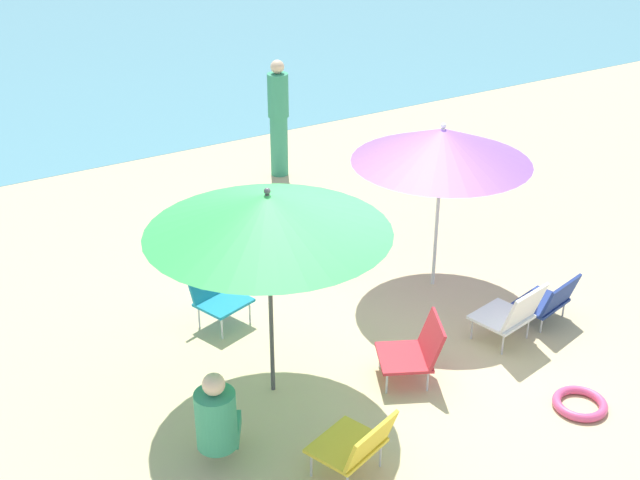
{
  "coord_description": "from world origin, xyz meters",
  "views": [
    {
      "loc": [
        -4.2,
        -5.74,
        4.73
      ],
      "look_at": [
        -0.05,
        1.11,
        0.7
      ],
      "focal_mm": 47.01,
      "sensor_mm": 36.0,
      "label": 1
    }
  ],
  "objects_px": {
    "beach_chair_a": "(356,444)",
    "beach_chair_c": "(321,238)",
    "beach_chair_d": "(512,313)",
    "person_b": "(217,419)",
    "beach_chair_b": "(216,291)",
    "swim_ring": "(580,404)",
    "beach_chair_f": "(416,349)",
    "umbrella_purple": "(442,145)",
    "umbrella_green": "(268,214)",
    "beach_chair_e": "(549,300)",
    "person_a": "(279,118)"
  },
  "relations": [
    {
      "from": "umbrella_green",
      "to": "beach_chair_a",
      "type": "xyz_separation_m",
      "value": [
        0.02,
        -1.36,
        -1.46
      ]
    },
    {
      "from": "beach_chair_b",
      "to": "person_a",
      "type": "bearing_deg",
      "value": 123.83
    },
    {
      "from": "swim_ring",
      "to": "umbrella_purple",
      "type": "bearing_deg",
      "value": 83.86
    },
    {
      "from": "umbrella_purple",
      "to": "umbrella_green",
      "type": "relative_size",
      "value": 0.91
    },
    {
      "from": "beach_chair_d",
      "to": "swim_ring",
      "type": "bearing_deg",
      "value": 159.85
    },
    {
      "from": "umbrella_purple",
      "to": "umbrella_green",
      "type": "bearing_deg",
      "value": -162.18
    },
    {
      "from": "umbrella_green",
      "to": "person_b",
      "type": "distance_m",
      "value": 1.72
    },
    {
      "from": "beach_chair_b",
      "to": "beach_chair_e",
      "type": "bearing_deg",
      "value": 40.29
    },
    {
      "from": "person_b",
      "to": "beach_chair_e",
      "type": "bearing_deg",
      "value": -56.78
    },
    {
      "from": "beach_chair_f",
      "to": "person_b",
      "type": "relative_size",
      "value": 0.8
    },
    {
      "from": "person_a",
      "to": "beach_chair_d",
      "type": "bearing_deg",
      "value": 51.08
    },
    {
      "from": "beach_chair_a",
      "to": "swim_ring",
      "type": "height_order",
      "value": "beach_chair_a"
    },
    {
      "from": "beach_chair_a",
      "to": "person_a",
      "type": "relative_size",
      "value": 0.4
    },
    {
      "from": "umbrella_green",
      "to": "person_b",
      "type": "xyz_separation_m",
      "value": [
        -0.85,
        -0.66,
        -1.34
      ]
    },
    {
      "from": "person_a",
      "to": "person_b",
      "type": "height_order",
      "value": "person_a"
    },
    {
      "from": "beach_chair_c",
      "to": "swim_ring",
      "type": "bearing_deg",
      "value": -22.89
    },
    {
      "from": "beach_chair_d",
      "to": "beach_chair_b",
      "type": "bearing_deg",
      "value": 39.28
    },
    {
      "from": "beach_chair_a",
      "to": "beach_chair_f",
      "type": "distance_m",
      "value": 1.46
    },
    {
      "from": "beach_chair_a",
      "to": "beach_chair_d",
      "type": "bearing_deg",
      "value": -90.77
    },
    {
      "from": "person_b",
      "to": "beach_chair_f",
      "type": "bearing_deg",
      "value": -56.36
    },
    {
      "from": "beach_chair_c",
      "to": "swim_ring",
      "type": "xyz_separation_m",
      "value": [
        0.56,
        -3.56,
        -0.29
      ]
    },
    {
      "from": "beach_chair_c",
      "to": "person_a",
      "type": "relative_size",
      "value": 0.42
    },
    {
      "from": "person_a",
      "to": "swim_ring",
      "type": "distance_m",
      "value": 6.33
    },
    {
      "from": "beach_chair_a",
      "to": "beach_chair_b",
      "type": "bearing_deg",
      "value": -20.37
    },
    {
      "from": "beach_chair_a",
      "to": "beach_chair_e",
      "type": "bearing_deg",
      "value": -92.78
    },
    {
      "from": "beach_chair_d",
      "to": "person_b",
      "type": "height_order",
      "value": "person_b"
    },
    {
      "from": "umbrella_purple",
      "to": "beach_chair_c",
      "type": "bearing_deg",
      "value": 127.14
    },
    {
      "from": "beach_chair_c",
      "to": "umbrella_green",
      "type": "bearing_deg",
      "value": -73.27
    },
    {
      "from": "beach_chair_f",
      "to": "beach_chair_a",
      "type": "bearing_deg",
      "value": 60.42
    },
    {
      "from": "beach_chair_b",
      "to": "beach_chair_c",
      "type": "distance_m",
      "value": 1.71
    },
    {
      "from": "umbrella_purple",
      "to": "person_a",
      "type": "bearing_deg",
      "value": 88.55
    },
    {
      "from": "umbrella_purple",
      "to": "beach_chair_b",
      "type": "distance_m",
      "value": 2.82
    },
    {
      "from": "umbrella_green",
      "to": "beach_chair_d",
      "type": "distance_m",
      "value": 2.85
    },
    {
      "from": "beach_chair_b",
      "to": "beach_chair_c",
      "type": "xyz_separation_m",
      "value": [
        1.61,
        0.56,
        -0.04
      ]
    },
    {
      "from": "beach_chair_f",
      "to": "beach_chair_b",
      "type": "bearing_deg",
      "value": -32.04
    },
    {
      "from": "swim_ring",
      "to": "person_b",
      "type": "bearing_deg",
      "value": 161.92
    },
    {
      "from": "umbrella_green",
      "to": "beach_chair_c",
      "type": "xyz_separation_m",
      "value": [
        1.67,
        1.89,
        -1.46
      ]
    },
    {
      "from": "umbrella_green",
      "to": "beach_chair_d",
      "type": "xyz_separation_m",
      "value": [
        2.4,
        -0.56,
        -1.44
      ]
    },
    {
      "from": "beach_chair_b",
      "to": "beach_chair_f",
      "type": "xyz_separation_m",
      "value": [
        1.17,
        -1.88,
        -0.04
      ]
    },
    {
      "from": "beach_chair_b",
      "to": "swim_ring",
      "type": "distance_m",
      "value": 3.72
    },
    {
      "from": "umbrella_green",
      "to": "beach_chair_f",
      "type": "height_order",
      "value": "umbrella_green"
    },
    {
      "from": "umbrella_green",
      "to": "umbrella_purple",
      "type": "bearing_deg",
      "value": 17.82
    },
    {
      "from": "beach_chair_e",
      "to": "person_a",
      "type": "xyz_separation_m",
      "value": [
        -0.42,
        5.07,
        0.6
      ]
    },
    {
      "from": "beach_chair_d",
      "to": "beach_chair_a",
      "type": "bearing_deg",
      "value": 97.05
    },
    {
      "from": "umbrella_purple",
      "to": "beach_chair_a",
      "type": "distance_m",
      "value": 3.55
    },
    {
      "from": "umbrella_green",
      "to": "beach_chair_c",
      "type": "height_order",
      "value": "umbrella_green"
    },
    {
      "from": "beach_chair_a",
      "to": "umbrella_purple",
      "type": "bearing_deg",
      "value": -68.33
    },
    {
      "from": "beach_chair_d",
      "to": "beach_chair_f",
      "type": "relative_size",
      "value": 0.93
    },
    {
      "from": "beach_chair_a",
      "to": "beach_chair_c",
      "type": "height_order",
      "value": "beach_chair_c"
    },
    {
      "from": "beach_chair_e",
      "to": "beach_chair_f",
      "type": "height_order",
      "value": "beach_chair_f"
    }
  ]
}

